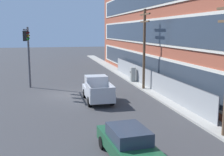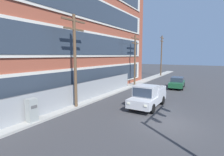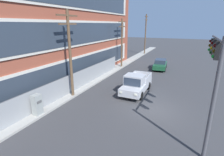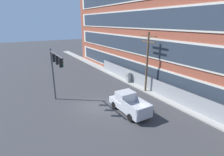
{
  "view_description": "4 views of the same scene",
  "coord_description": "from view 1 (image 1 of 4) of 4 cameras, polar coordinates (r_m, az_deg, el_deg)",
  "views": [
    {
      "loc": [
        26.11,
        -1.51,
        5.93
      ],
      "look_at": [
        3.54,
        3.66,
        2.03
      ],
      "focal_mm": 45.0,
      "sensor_mm": 36.0,
      "label": 1
    },
    {
      "loc": [
        -11.73,
        -2.51,
        4.64
      ],
      "look_at": [
        0.71,
        4.8,
        2.77
      ],
      "focal_mm": 28.0,
      "sensor_mm": 36.0,
      "label": 2
    },
    {
      "loc": [
        -13.26,
        -2.18,
        6.82
      ],
      "look_at": [
        0.73,
        4.14,
        2.07
      ],
      "focal_mm": 28.0,
      "sensor_mm": 36.0,
      "label": 3
    },
    {
      "loc": [
        16.59,
        -7.58,
        9.23
      ],
      "look_at": [
        0.25,
        2.1,
        3.12
      ],
      "focal_mm": 28.0,
      "sensor_mm": 36.0,
      "label": 4
    }
  ],
  "objects": [
    {
      "name": "sedan_dark_green",
      "position": [
        13.42,
        3.15,
        -12.93
      ],
      "size": [
        4.59,
        2.13,
        1.56
      ],
      "color": "#194C2D",
      "rests_on": "ground"
    },
    {
      "name": "traffic_signal_mast",
      "position": [
        28.91,
        -16.83,
        6.52
      ],
      "size": [
        5.17,
        0.43,
        6.33
      ],
      "color": "#4C4C51",
      "rests_on": "ground"
    },
    {
      "name": "chain_link_fence",
      "position": [
        29.4,
        7.19,
        -0.12
      ],
      "size": [
        25.23,
        0.06,
        2.02
      ],
      "color": "gray",
      "rests_on": "ground"
    },
    {
      "name": "brick_mill_building",
      "position": [
        34.41,
        16.5,
        12.18
      ],
      "size": [
        46.86,
        12.48,
        15.46
      ],
      "color": "brown",
      "rests_on": "ground"
    },
    {
      "name": "pickup_truck_silver",
      "position": [
        23.95,
        -3.0,
        -2.4
      ],
      "size": [
        5.16,
        2.12,
        2.1
      ],
      "color": "#B2B5BA",
      "rests_on": "ground"
    },
    {
      "name": "utility_pole_near_corner",
      "position": [
        28.14,
        6.57,
        6.6
      ],
      "size": [
        2.76,
        0.26,
        8.03
      ],
      "color": "brown",
      "rests_on": "ground"
    },
    {
      "name": "sidewalk_building_side",
      "position": [
        28.54,
        7.72,
        -2.36
      ],
      "size": [
        80.0,
        1.66,
        0.16
      ],
      "primitive_type": "cube",
      "color": "#9E9B93",
      "rests_on": "ground"
    },
    {
      "name": "electrical_cabinet",
      "position": [
        32.56,
        4.23,
        0.61
      ],
      "size": [
        0.64,
        0.55,
        1.76
      ],
      "color": "#939993",
      "rests_on": "ground"
    },
    {
      "name": "ground_plane",
      "position": [
        26.82,
        -9.36,
        -3.35
      ],
      "size": [
        160.0,
        160.0,
        0.0
      ],
      "primitive_type": "plane",
      "color": "#38383A"
    }
  ]
}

